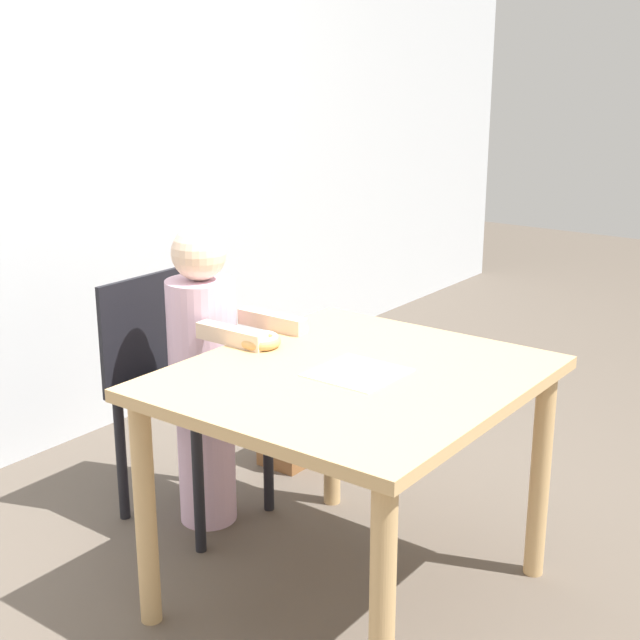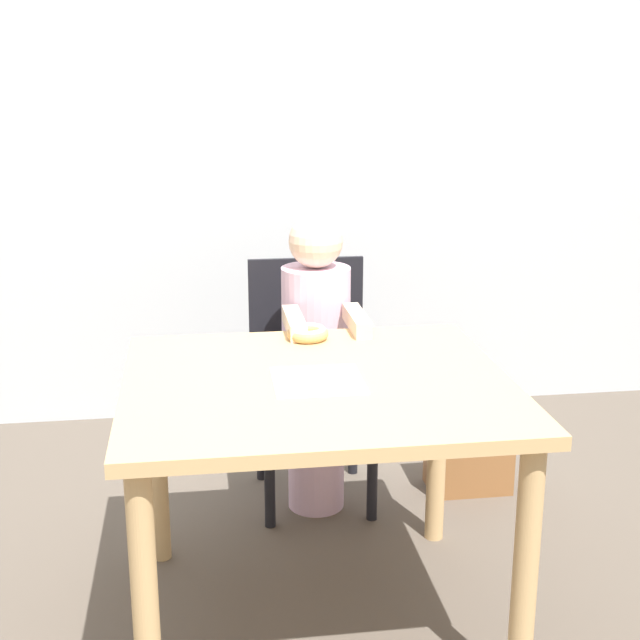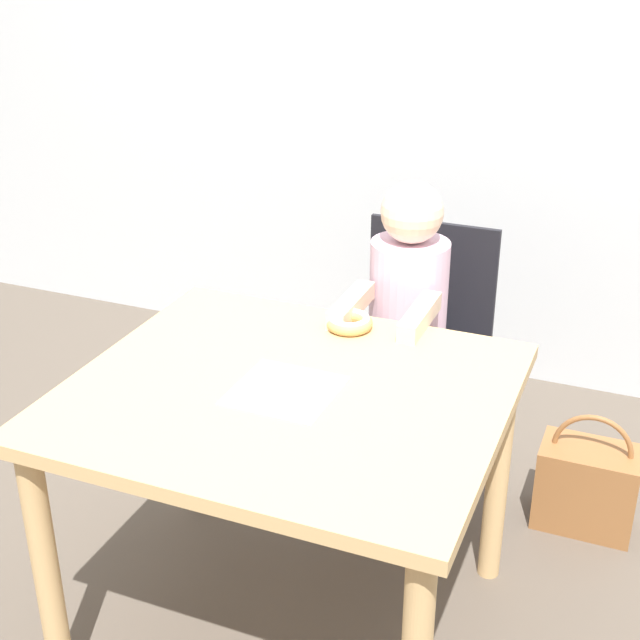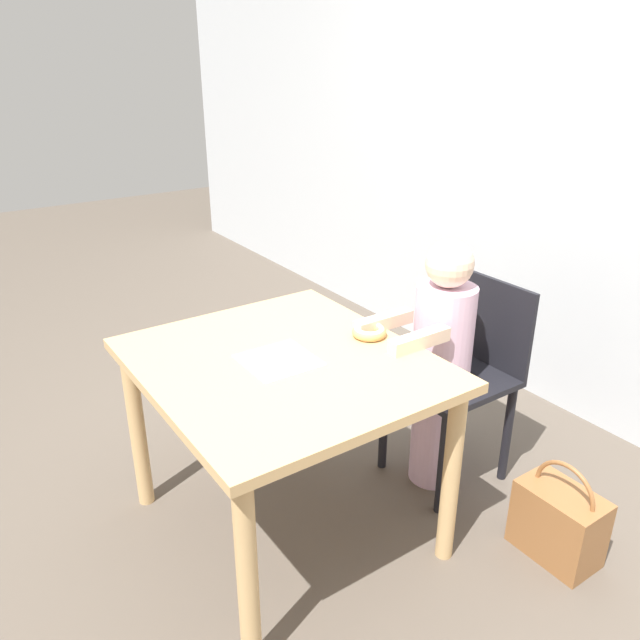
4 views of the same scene
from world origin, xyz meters
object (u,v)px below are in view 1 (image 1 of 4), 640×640
donut (260,340)px  handbag (297,425)px  child_figure (205,375)px  chair (180,389)px

donut → handbag: bearing=29.8°
child_figure → donut: (-0.07, -0.30, 0.20)m
donut → handbag: donut is taller
child_figure → handbag: size_ratio=2.70×
child_figure → chair: bearing=90.0°
child_figure → donut: 0.37m
handbag → donut: bearing=-150.2°
chair → child_figure: 0.14m
chair → donut: (-0.07, -0.42, 0.27)m
child_figure → handbag: bearing=6.0°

